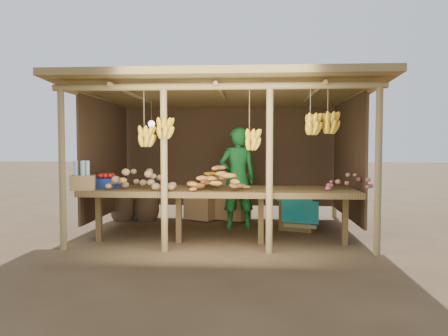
{
  "coord_description": "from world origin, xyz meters",
  "views": [
    {
      "loc": [
        0.49,
        -7.24,
        1.43
      ],
      "look_at": [
        0.0,
        0.0,
        1.05
      ],
      "focal_mm": 35.0,
      "sensor_mm": 36.0,
      "label": 1
    }
  ],
  "objects": [
    {
      "name": "stall_structure",
      "position": [
        0.05,
        -0.15,
        1.9
      ],
      "size": [
        4.7,
        3.5,
        2.43
      ],
      "color": "#937D4C",
      "rests_on": "ground"
    },
    {
      "name": "bottle_box",
      "position": [
        -1.9,
        -1.28,
        0.96
      ],
      "size": [
        0.39,
        0.34,
        0.41
      ],
      "color": "#987144",
      "rests_on": "counter"
    },
    {
      "name": "tarp_crate",
      "position": [
        1.25,
        0.17,
        0.3
      ],
      "size": [
        0.76,
        0.71,
        0.73
      ],
      "color": "brown",
      "rests_on": "ground"
    },
    {
      "name": "potato_heap",
      "position": [
        -1.12,
        -1.03,
        0.98
      ],
      "size": [
        1.07,
        0.69,
        0.37
      ],
      "primitive_type": null,
      "rotation": [
        0.0,
        0.0,
        0.07
      ],
      "color": "#93754B",
      "rests_on": "counter"
    },
    {
      "name": "ground",
      "position": [
        0.0,
        0.0,
        0.0
      ],
      "size": [
        60.0,
        60.0,
        0.0
      ],
      "primitive_type": "plane",
      "color": "brown",
      "rests_on": "ground"
    },
    {
      "name": "sweet_potato_heap",
      "position": [
        0.01,
        -1.18,
        0.98
      ],
      "size": [
        1.01,
        0.77,
        0.35
      ],
      "primitive_type": null,
      "rotation": [
        0.0,
        0.0,
        0.29
      ],
      "color": "#B06C2D",
      "rests_on": "counter"
    },
    {
      "name": "counter",
      "position": [
        0.0,
        -0.95,
        0.74
      ],
      "size": [
        3.9,
        1.05,
        0.8
      ],
      "color": "brown",
      "rests_on": "ground"
    },
    {
      "name": "carton_stack",
      "position": [
        -0.09,
        1.01,
        0.39
      ],
      "size": [
        1.28,
        0.62,
        0.88
      ],
      "color": "#987144",
      "rests_on": "ground"
    },
    {
      "name": "tomato_basin",
      "position": [
        -1.69,
        -0.9,
        0.89
      ],
      "size": [
        0.41,
        0.41,
        0.21
      ],
      "rotation": [
        0.0,
        0.0,
        0.29
      ],
      "color": "navy",
      "rests_on": "counter"
    },
    {
      "name": "onion_heap",
      "position": [
        1.87,
        -1.02,
        0.98
      ],
      "size": [
        0.73,
        0.46,
        0.35
      ],
      "primitive_type": null,
      "rotation": [
        0.0,
        0.0,
        -0.04
      ],
      "color": "#B2565A",
      "rests_on": "counter"
    },
    {
      "name": "banana_pile",
      "position": [
        -0.25,
        -0.79,
        0.97
      ],
      "size": [
        0.55,
        0.38,
        0.34
      ],
      "primitive_type": null,
      "rotation": [
        0.0,
        0.0,
        -0.14
      ],
      "color": "gold",
      "rests_on": "counter"
    },
    {
      "name": "burlap_sacks",
      "position": [
        -1.75,
        0.82,
        0.29
      ],
      "size": [
        0.93,
        0.49,
        0.66
      ],
      "color": "#4D3724",
      "rests_on": "ground"
    },
    {
      "name": "vendor",
      "position": [
        0.22,
        0.24,
        0.87
      ],
      "size": [
        0.7,
        0.53,
        1.74
      ],
      "primitive_type": "imported",
      "rotation": [
        0.0,
        0.0,
        3.35
      ],
      "color": "#19742C",
      "rests_on": "ground"
    }
  ]
}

